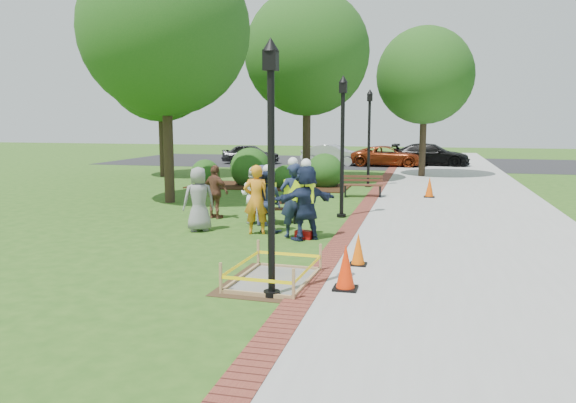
% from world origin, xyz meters
% --- Properties ---
extents(ground, '(100.00, 100.00, 0.00)m').
position_xyz_m(ground, '(0.00, 0.00, 0.00)').
color(ground, '#285116').
rests_on(ground, ground).
extents(sidewalk, '(6.00, 60.00, 0.02)m').
position_xyz_m(sidewalk, '(5.00, 10.00, 0.01)').
color(sidewalk, '#9E9E99').
rests_on(sidewalk, ground).
extents(brick_edging, '(0.50, 60.00, 0.03)m').
position_xyz_m(brick_edging, '(1.75, 10.00, 0.01)').
color(brick_edging, maroon).
rests_on(brick_edging, ground).
extents(mulch_bed, '(7.00, 3.00, 0.05)m').
position_xyz_m(mulch_bed, '(-3.00, 12.00, 0.02)').
color(mulch_bed, '#381E0F').
rests_on(mulch_bed, ground).
extents(parking_lot, '(36.00, 12.00, 0.01)m').
position_xyz_m(parking_lot, '(0.00, 27.00, 0.00)').
color(parking_lot, black).
rests_on(parking_lot, ground).
extents(wet_concrete_pad, '(1.81, 2.38, 0.55)m').
position_xyz_m(wet_concrete_pad, '(1.06, -2.15, 0.23)').
color(wet_concrete_pad, '#47331E').
rests_on(wet_concrete_pad, ground).
extents(bench_near, '(1.42, 0.82, 0.73)m').
position_xyz_m(bench_near, '(-0.50, 3.55, 0.23)').
color(bench_near, '#532C1C').
rests_on(bench_near, ground).
extents(bench_far, '(1.57, 0.69, 0.82)m').
position_xyz_m(bench_far, '(1.38, 9.64, 0.26)').
color(bench_far, '#592E1E').
rests_on(bench_far, ground).
extents(cone_front, '(0.42, 0.42, 0.82)m').
position_xyz_m(cone_front, '(2.41, -2.35, 0.40)').
color(cone_front, black).
rests_on(cone_front, ground).
extents(cone_back, '(0.35, 0.35, 0.69)m').
position_xyz_m(cone_back, '(2.43, -0.64, 0.33)').
color(cone_back, black).
rests_on(cone_back, ground).
extents(cone_far, '(0.40, 0.40, 0.79)m').
position_xyz_m(cone_far, '(3.88, 10.05, 0.38)').
color(cone_far, black).
rests_on(cone_far, ground).
extents(toolbox, '(0.46, 0.31, 0.21)m').
position_xyz_m(toolbox, '(0.80, 1.65, 0.11)').
color(toolbox, '#970D0B').
rests_on(toolbox, ground).
extents(lamp_near, '(0.28, 0.28, 4.26)m').
position_xyz_m(lamp_near, '(1.25, -3.00, 2.48)').
color(lamp_near, black).
rests_on(lamp_near, ground).
extents(lamp_mid, '(0.28, 0.28, 4.26)m').
position_xyz_m(lamp_mid, '(1.25, 5.00, 2.48)').
color(lamp_mid, black).
rests_on(lamp_mid, ground).
extents(lamp_far, '(0.28, 0.28, 4.26)m').
position_xyz_m(lamp_far, '(1.25, 13.00, 2.48)').
color(lamp_far, black).
rests_on(lamp_far, ground).
extents(tree_left, '(5.91, 5.91, 8.98)m').
position_xyz_m(tree_left, '(-5.22, 6.60, 6.02)').
color(tree_left, '#3D2D1E').
rests_on(tree_left, ground).
extents(tree_back, '(5.85, 5.85, 8.96)m').
position_xyz_m(tree_back, '(-1.86, 14.51, 6.03)').
color(tree_back, '#3D2D1E').
rests_on(tree_back, ground).
extents(tree_right, '(4.95, 4.95, 7.66)m').
position_xyz_m(tree_right, '(3.51, 18.30, 5.17)').
color(tree_right, '#3D2D1E').
rests_on(tree_right, ground).
extents(tree_far, '(5.56, 5.56, 8.40)m').
position_xyz_m(tree_far, '(-9.63, 15.00, 5.61)').
color(tree_far, '#3D2D1E').
rests_on(tree_far, ground).
extents(shrub_a, '(1.29, 1.29, 1.29)m').
position_xyz_m(shrub_a, '(-5.84, 11.50, 0.00)').
color(shrub_a, '#1B4F16').
rests_on(shrub_a, ground).
extents(shrub_b, '(1.84, 1.84, 1.84)m').
position_xyz_m(shrub_b, '(-3.97, 12.28, 0.00)').
color(shrub_b, '#1B4F16').
rests_on(shrub_b, ground).
extents(shrub_c, '(1.10, 1.10, 1.10)m').
position_xyz_m(shrub_c, '(-2.16, 11.64, 0.00)').
color(shrub_c, '#1B4F16').
rests_on(shrub_c, ground).
extents(shrub_d, '(1.61, 1.61, 1.61)m').
position_xyz_m(shrub_d, '(-0.61, 12.44, 0.00)').
color(shrub_d, '#1B4F16').
rests_on(shrub_d, ground).
extents(shrub_e, '(0.93, 0.93, 0.93)m').
position_xyz_m(shrub_e, '(-2.58, 12.61, 0.00)').
color(shrub_e, '#1B4F16').
rests_on(shrub_e, ground).
extents(casual_person_a, '(0.66, 0.60, 1.72)m').
position_xyz_m(casual_person_a, '(-2.14, 1.95, 0.86)').
color(casual_person_a, gray).
rests_on(casual_person_a, ground).
extents(casual_person_b, '(0.66, 0.52, 1.81)m').
position_xyz_m(casual_person_b, '(-0.53, 1.95, 0.90)').
color(casual_person_b, orange).
rests_on(casual_person_b, ground).
extents(casual_person_c, '(0.56, 0.41, 1.62)m').
position_xyz_m(casual_person_c, '(-1.05, 3.35, 0.81)').
color(casual_person_c, white).
rests_on(casual_person_c, ground).
extents(casual_person_d, '(0.60, 0.49, 1.61)m').
position_xyz_m(casual_person_d, '(-2.40, 3.87, 0.81)').
color(casual_person_d, brown).
rests_on(casual_person_d, ground).
extents(casual_person_e, '(0.64, 0.53, 1.70)m').
position_xyz_m(casual_person_e, '(-0.67, 3.09, 0.85)').
color(casual_person_e, navy).
rests_on(casual_person_e, ground).
extents(hivis_worker_a, '(0.71, 0.67, 2.02)m').
position_xyz_m(hivis_worker_a, '(0.87, 1.57, 1.00)').
color(hivis_worker_a, '#191C42').
rests_on(hivis_worker_a, ground).
extents(hivis_worker_b, '(0.71, 0.67, 2.03)m').
position_xyz_m(hivis_worker_b, '(0.47, 1.85, 1.00)').
color(hivis_worker_b, '#1A2143').
rests_on(hivis_worker_b, ground).
extents(hivis_worker_c, '(0.59, 0.45, 1.80)m').
position_xyz_m(hivis_worker_c, '(-0.31, 2.25, 0.90)').
color(hivis_worker_c, '#1B2F46').
rests_on(hivis_worker_c, ground).
extents(parked_car_a, '(2.43, 4.56, 1.42)m').
position_xyz_m(parked_car_a, '(-7.72, 24.17, 0.00)').
color(parked_car_a, '#28282A').
rests_on(parked_car_a, ground).
extents(parked_car_b, '(2.55, 4.69, 1.46)m').
position_xyz_m(parked_car_b, '(-2.17, 24.33, 0.00)').
color(parked_car_b, '#BBBDC1').
rests_on(parked_car_b, ground).
extents(parked_car_c, '(1.92, 4.33, 1.40)m').
position_xyz_m(parked_car_c, '(1.37, 24.21, 0.00)').
color(parked_car_c, maroon).
rests_on(parked_car_c, ground).
extents(parked_car_d, '(2.46, 4.87, 1.54)m').
position_xyz_m(parked_car_d, '(4.01, 25.48, 0.00)').
color(parked_car_d, black).
rests_on(parked_car_d, ground).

